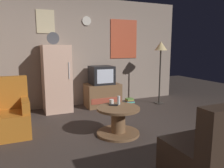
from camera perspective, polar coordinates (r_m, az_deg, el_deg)
ground_plane at (r=3.72m, az=4.87°, el=-13.71°), size 12.00×12.00×0.00m
wall_with_art at (r=5.69m, az=-6.80°, el=8.04°), size 5.20×0.12×2.63m
fridge at (r=5.20m, az=-13.98°, el=1.41°), size 0.60×0.62×1.77m
tv_stand at (r=5.54m, az=-2.43°, el=-2.83°), size 0.84×0.53×0.56m
crt_tv at (r=5.44m, az=-2.69°, el=2.29°), size 0.54×0.51×0.44m
standing_lamp at (r=5.80m, az=12.35°, el=8.28°), size 0.32×0.32×1.59m
coffee_table at (r=3.80m, az=1.59°, el=-9.37°), size 0.72×0.72×0.47m
wine_glass at (r=3.89m, az=1.74°, el=-4.16°), size 0.05×0.05×0.15m
mug_ceramic_white at (r=3.89m, az=-0.13°, el=-4.60°), size 0.08×0.08×0.09m
remote_control at (r=3.82m, az=0.35°, el=-5.39°), size 0.15×0.11×0.02m
armchair at (r=4.13m, az=-25.07°, el=-7.23°), size 0.68×0.68×0.96m
book_stack at (r=5.76m, az=4.48°, el=-4.43°), size 0.22×0.17×0.15m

